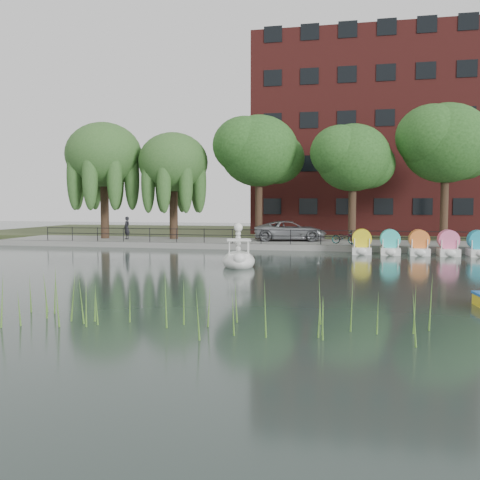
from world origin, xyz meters
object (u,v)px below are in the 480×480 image
(minivan, at_px, (290,229))
(swan_boat, at_px, (239,257))
(pedestrian, at_px, (127,226))
(bicycle, at_px, (344,236))

(minivan, distance_m, swan_boat, 13.12)
(pedestrian, bearing_deg, swan_boat, -9.90)
(minivan, distance_m, pedestrian, 12.44)
(swan_boat, bearing_deg, pedestrian, 119.32)
(bicycle, relative_size, pedestrian, 0.87)
(minivan, height_order, pedestrian, pedestrian)
(minivan, bearing_deg, bicycle, -129.83)
(bicycle, distance_m, pedestrian, 16.39)
(pedestrian, distance_m, swan_boat, 16.67)
(bicycle, xyz_separation_m, swan_boat, (-4.98, -10.83, -0.43))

